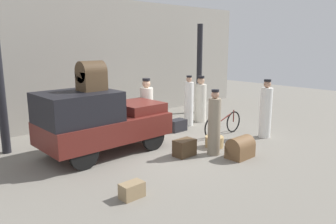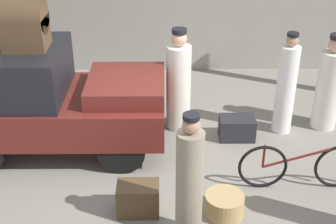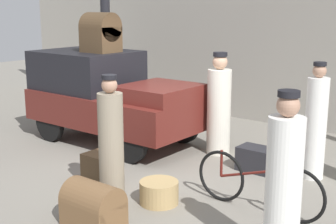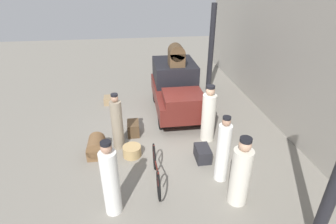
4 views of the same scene
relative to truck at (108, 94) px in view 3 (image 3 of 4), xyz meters
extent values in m
plane|color=gray|center=(1.75, -0.79, -0.93)|extent=(30.00, 30.00, 0.00)
cube|color=gray|center=(1.75, 3.28, 1.32)|extent=(16.00, 0.15, 4.50)
cylinder|color=black|center=(-1.81, 1.77, 0.90)|extent=(0.23, 0.23, 3.66)
cylinder|color=black|center=(1.25, 0.75, -0.57)|extent=(0.72, 0.12, 0.72)
cylinder|color=black|center=(1.25, -0.75, -0.57)|extent=(0.72, 0.12, 0.72)
cylinder|color=black|center=(-0.86, 0.75, -0.57)|extent=(0.72, 0.12, 0.72)
cylinder|color=black|center=(-0.86, -0.75, -0.57)|extent=(0.72, 0.12, 0.72)
cube|color=#591E19|center=(0.19, 0.00, -0.25)|extent=(3.40, 1.66, 0.59)
cube|color=black|center=(-0.57, 0.00, 0.42)|extent=(1.87, 1.53, 0.76)
cube|color=#591E19|center=(1.30, 0.00, 0.18)|extent=(1.19, 1.30, 0.27)
torus|color=black|center=(4.39, -1.14, -0.57)|extent=(0.71, 0.04, 0.71)
torus|color=black|center=(3.30, -1.14, -0.57)|extent=(0.71, 0.04, 0.71)
cylinder|color=#591914|center=(3.84, -1.14, -0.40)|extent=(1.10, 0.04, 0.38)
cylinder|color=#591914|center=(3.30, -1.14, -0.39)|extent=(0.04, 0.04, 0.36)
cylinder|color=#591914|center=(4.39, -1.14, -0.38)|extent=(0.04, 0.04, 0.40)
cylinder|color=tan|center=(2.69, -1.73, -0.77)|extent=(0.52, 0.52, 0.31)
cylinder|color=white|center=(3.95, 0.48, -0.15)|extent=(0.32, 0.32, 1.56)
sphere|color=tan|center=(3.95, 0.48, 0.73)|extent=(0.20, 0.20, 0.20)
cylinder|color=black|center=(3.95, 0.48, 0.84)|extent=(0.19, 0.19, 0.06)
cylinder|color=silver|center=(2.14, 0.62, -0.17)|extent=(0.42, 0.42, 1.52)
sphere|color=tan|center=(2.14, 0.62, 0.72)|extent=(0.26, 0.26, 0.26)
cylinder|color=black|center=(2.14, 0.62, 0.85)|extent=(0.25, 0.25, 0.07)
cylinder|color=white|center=(4.64, -2.16, -0.15)|extent=(0.36, 0.36, 1.56)
sphere|color=tan|center=(4.64, -2.16, 0.75)|extent=(0.22, 0.22, 0.22)
cylinder|color=black|center=(4.64, -2.16, 0.86)|extent=(0.21, 0.21, 0.06)
cylinder|color=gray|center=(2.20, -2.11, -0.17)|extent=(0.33, 0.33, 1.51)
sphere|color=tan|center=(2.20, -2.11, 0.68)|extent=(0.21, 0.21, 0.21)
cylinder|color=black|center=(2.20, -2.11, 0.79)|extent=(0.20, 0.20, 0.06)
cube|color=#232328|center=(3.13, 0.22, -0.73)|extent=(0.60, 0.39, 0.39)
cube|color=#4C3823|center=(1.54, -1.67, -0.71)|extent=(0.56, 0.37, 0.44)
cube|color=brown|center=(2.50, -2.74, -0.77)|extent=(0.70, 0.48, 0.32)
cylinder|color=brown|center=(2.50, -2.74, -0.61)|extent=(0.70, 0.48, 0.48)
cube|color=#4C3823|center=(-0.15, 0.00, 1.04)|extent=(0.63, 0.54, 0.48)
cylinder|color=#4C3823|center=(-0.15, 0.00, 1.28)|extent=(0.63, 0.54, 0.54)
camera|label=1|loc=(-4.34, -7.39, 2.00)|focal=35.00mm
camera|label=2|loc=(1.90, -6.61, 3.29)|focal=50.00mm
camera|label=3|loc=(6.42, -6.27, 1.67)|focal=50.00mm
camera|label=4|loc=(8.88, -1.54, 3.70)|focal=28.00mm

